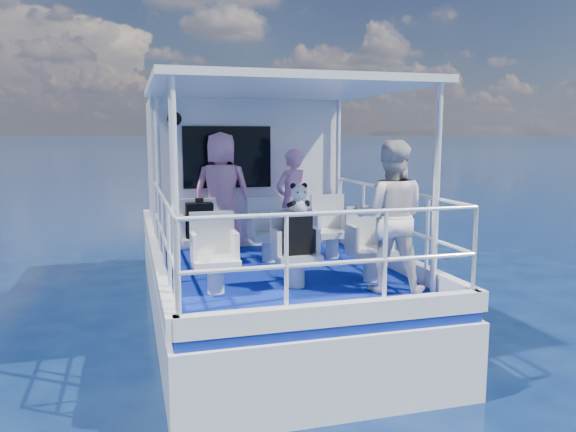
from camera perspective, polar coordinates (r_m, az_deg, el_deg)
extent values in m
plane|color=#08173E|center=(7.58, -1.58, -11.61)|extent=(2000.00, 2000.00, 0.00)
cube|color=white|center=(8.50, -3.25, -9.39)|extent=(3.00, 7.00, 1.60)
cube|color=navy|center=(8.28, -3.30, -3.78)|extent=(2.90, 6.90, 0.10)
cube|color=white|center=(9.39, -5.08, 4.72)|extent=(2.85, 2.00, 2.20)
cube|color=white|center=(6.96, -1.27, 12.90)|extent=(3.00, 3.20, 0.08)
cylinder|color=white|center=(5.26, -11.43, 1.79)|extent=(0.07, 0.07, 2.20)
cylinder|color=white|center=(6.09, 14.83, 2.54)|extent=(0.07, 0.07, 2.20)
cylinder|color=white|center=(8.14, -13.02, 3.99)|extent=(0.07, 0.07, 2.20)
cylinder|color=white|center=(8.70, 5.08, 4.43)|extent=(0.07, 0.07, 2.20)
cube|color=silver|center=(7.31, -8.86, -3.57)|extent=(0.48, 0.46, 0.38)
cube|color=silver|center=(7.47, -1.99, -3.22)|extent=(0.48, 0.46, 0.38)
cube|color=silver|center=(7.73, 4.51, -2.85)|extent=(0.48, 0.46, 0.38)
cube|color=silver|center=(6.06, -7.36, -6.02)|extent=(0.48, 0.46, 0.38)
cube|color=silver|center=(6.25, 0.87, -5.51)|extent=(0.48, 0.46, 0.38)
cube|color=silver|center=(6.55, 8.46, -4.94)|extent=(0.48, 0.46, 0.38)
imported|color=pink|center=(8.12, -6.74, 2.42)|extent=(0.76, 0.66, 1.72)
imported|color=pink|center=(8.03, 0.38, 1.56)|extent=(0.64, 0.54, 1.48)
imported|color=silver|center=(6.06, 10.32, -0.08)|extent=(0.98, 0.89, 1.62)
cube|color=black|center=(7.21, -8.98, -0.42)|extent=(0.34, 0.19, 0.44)
cube|color=black|center=(6.13, 0.99, -1.88)|extent=(0.29, 0.16, 0.44)
cube|color=black|center=(7.20, -9.01, 1.58)|extent=(0.10, 0.06, 0.06)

